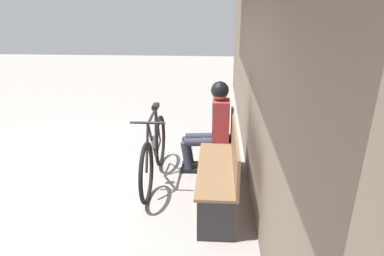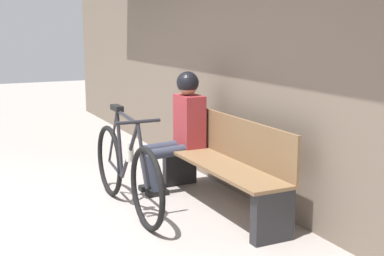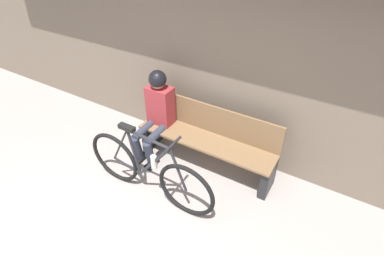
% 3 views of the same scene
% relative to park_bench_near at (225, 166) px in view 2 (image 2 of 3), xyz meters
% --- Properties ---
extents(storefront_wall, '(12.00, 0.56, 3.20)m').
position_rel_park_bench_near_xyz_m(storefront_wall, '(-0.26, 0.39, 1.26)').
color(storefront_wall, '#756656').
rests_on(storefront_wall, ground_plane).
extents(park_bench_near, '(1.85, 0.42, 0.85)m').
position_rel_park_bench_near_xyz_m(park_bench_near, '(0.00, 0.00, 0.00)').
color(park_bench_near, brown).
rests_on(park_bench_near, ground_plane).
extents(bicycle, '(1.75, 0.40, 0.95)m').
position_rel_park_bench_near_xyz_m(bicycle, '(-0.32, -0.85, -0.02)').
color(bicycle, black).
rests_on(bicycle, ground_plane).
extents(person_seated, '(0.34, 0.63, 1.23)m').
position_rel_park_bench_near_xyz_m(person_seated, '(-0.71, -0.12, 0.29)').
color(person_seated, '#2D3342').
rests_on(person_seated, ground_plane).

